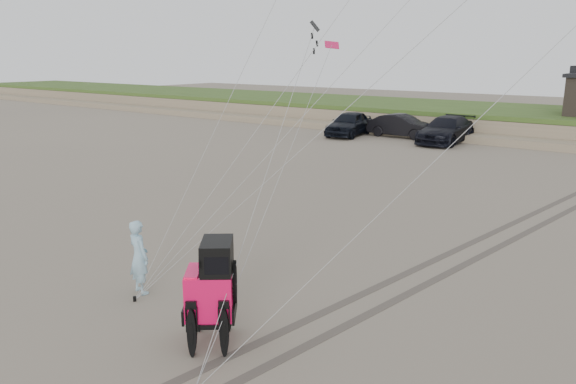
% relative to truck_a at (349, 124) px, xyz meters
% --- Properties ---
extents(ground, '(160.00, 160.00, 0.00)m').
position_rel_truck_a_xyz_m(ground, '(14.02, -28.13, -0.90)').
color(ground, '#6B6054').
rests_on(ground, ground).
extents(truck_a, '(2.92, 5.53, 1.79)m').
position_rel_truck_a_xyz_m(truck_a, '(0.00, 0.00, 0.00)').
color(truck_a, black).
rests_on(truck_a, ground).
extents(truck_b, '(5.04, 1.91, 1.64)m').
position_rel_truck_a_xyz_m(truck_b, '(3.46, 1.62, -0.07)').
color(truck_b, black).
rests_on(truck_b, ground).
extents(truck_c, '(2.68, 6.16, 1.77)m').
position_rel_truck_a_xyz_m(truck_c, '(7.04, 0.99, -0.01)').
color(truck_c, black).
rests_on(truck_c, ground).
extents(jeep, '(5.01, 4.60, 1.78)m').
position_rel_truck_a_xyz_m(jeep, '(13.78, -28.11, -0.01)').
color(jeep, '#FF0C53').
rests_on(jeep, ground).
extents(man, '(0.76, 0.58, 1.88)m').
position_rel_truck_a_xyz_m(man, '(10.56, -27.37, 0.05)').
color(man, '#81AAC7').
rests_on(man, ground).
extents(stake_main, '(0.08, 0.08, 0.12)m').
position_rel_truck_a_xyz_m(stake_main, '(10.87, -27.81, -0.84)').
color(stake_main, black).
rests_on(stake_main, ground).
extents(tire_tracks, '(5.22, 29.74, 0.01)m').
position_rel_truck_a_xyz_m(tire_tracks, '(16.02, -20.13, -0.89)').
color(tire_tracks, '#4C443D').
rests_on(tire_tracks, ground).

